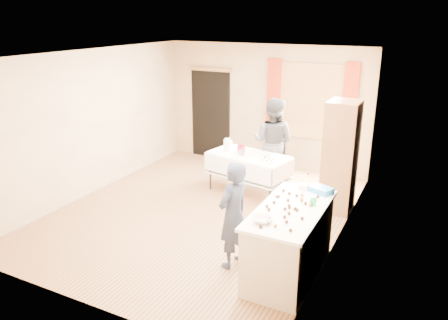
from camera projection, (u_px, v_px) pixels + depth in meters
The scene contains 29 objects.
floor at pixel (202, 212), 7.38m from camera, with size 4.50×5.50×0.02m, color #9E7047.
ceiling at pixel (199, 53), 6.54m from camera, with size 4.50×5.50×0.02m, color white.
wall_back at pixel (265, 106), 9.29m from camera, with size 4.50×0.02×2.60m, color tan.
wall_front at pixel (72, 200), 4.62m from camera, with size 4.50×0.02×2.60m, color tan.
wall_left at pixel (93, 122), 7.92m from camera, with size 0.02×5.50×2.60m, color tan.
wall_right at pixel (344, 158), 5.99m from camera, with size 0.02×5.50×2.60m, color tan.
window_frame at pixel (311, 101), 8.77m from camera, with size 1.32×0.06×1.52m, color olive.
window_pane at pixel (311, 102), 8.76m from camera, with size 1.20×0.02×1.40m, color white.
curtain_left at pixel (273, 99), 9.06m from camera, with size 0.28×0.06×1.65m, color maroon.
curtain_right at pixel (350, 105), 8.40m from camera, with size 0.28×0.06×1.65m, color maroon.
doorway at pixel (211, 114), 9.92m from camera, with size 0.95×0.04×2.00m, color black.
door_lintel at pixel (210, 69), 9.57m from camera, with size 1.05×0.06×0.08m, color olive.
cabinet at pixel (340, 157), 7.19m from camera, with size 0.50×0.60×1.87m, color brown.
counter at pixel (289, 241), 5.50m from camera, with size 0.77×1.62×0.91m.
party_table at pixel (248, 170), 8.02m from camera, with size 1.61×1.04×0.75m.
chair at pixel (272, 163), 8.84m from camera, with size 0.49×0.49×1.00m.
girl at pixel (233, 215), 5.60m from camera, with size 0.46×0.59×1.44m, color #232940.
woman at pixel (273, 142), 8.33m from camera, with size 0.85×0.67×1.70m, color black.
soda_can at pixel (313, 201), 5.41m from camera, with size 0.07×0.07×0.12m, color #129E51.
mixing_bowl at pixel (262, 220), 4.99m from camera, with size 0.27×0.27×0.06m, color white.
foam_block at pixel (304, 187), 5.90m from camera, with size 0.15×0.10×0.08m, color white.
blue_basket at pixel (321, 190), 5.81m from camera, with size 0.30×0.20×0.08m, color #297ED2.
pitcher at pixel (227, 145), 8.08m from camera, with size 0.11×0.11×0.22m, color silver.
cup_red at pixel (241, 149), 8.05m from camera, with size 0.21×0.21×0.12m, color red.
cup_rainbow at pixel (242, 153), 7.83m from camera, with size 0.15×0.15×0.11m, color red.
small_bowl at pixel (267, 155), 7.81m from camera, with size 0.18×0.18×0.05m, color white.
pastry_tray at pixel (268, 161), 7.54m from camera, with size 0.28×0.20×0.02m, color white.
bottle at pixel (230, 142), 8.40m from camera, with size 0.08×0.08×0.17m, color white.
cake_balls at pixel (289, 207), 5.34m from camera, with size 0.54×1.15×0.04m.
Camera 1 is at (3.35, -5.82, 3.18)m, focal length 35.00 mm.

